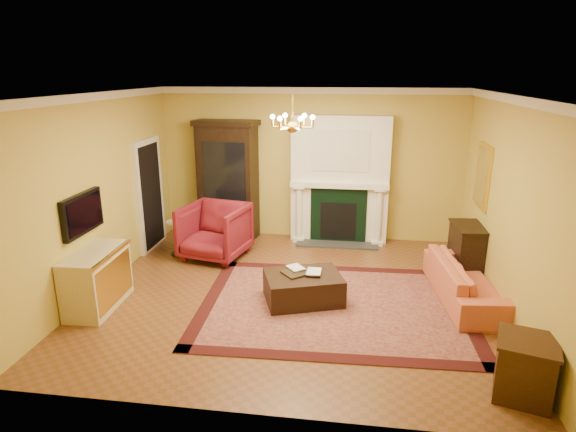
% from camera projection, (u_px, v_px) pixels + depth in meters
% --- Properties ---
extents(floor, '(6.00, 5.50, 0.02)m').
position_uv_depth(floor, '(292.00, 294.00, 7.43)').
color(floor, brown).
rests_on(floor, ground).
extents(ceiling, '(6.00, 5.50, 0.02)m').
position_uv_depth(ceiling, '(293.00, 93.00, 6.56)').
color(ceiling, white).
rests_on(ceiling, wall_back).
extents(wall_back, '(6.00, 0.02, 3.00)m').
position_uv_depth(wall_back, '(310.00, 165.00, 9.61)').
color(wall_back, gold).
rests_on(wall_back, floor).
extents(wall_front, '(6.00, 0.02, 3.00)m').
position_uv_depth(wall_front, '(253.00, 278.00, 4.38)').
color(wall_front, gold).
rests_on(wall_front, floor).
extents(wall_left, '(0.02, 5.50, 3.00)m').
position_uv_depth(wall_left, '(99.00, 193.00, 7.40)').
color(wall_left, gold).
rests_on(wall_left, floor).
extents(wall_right, '(0.02, 5.50, 3.00)m').
position_uv_depth(wall_right, '(509.00, 208.00, 6.59)').
color(wall_right, gold).
rests_on(wall_right, floor).
extents(fireplace, '(1.90, 0.70, 2.50)m').
position_uv_depth(fireplace, '(340.00, 183.00, 9.44)').
color(fireplace, white).
rests_on(fireplace, wall_back).
extents(crown_molding, '(6.00, 5.50, 0.12)m').
position_uv_depth(crown_molding, '(301.00, 95.00, 7.48)').
color(crown_molding, silver).
rests_on(crown_molding, ceiling).
extents(doorway, '(0.08, 1.05, 2.10)m').
position_uv_depth(doorway, '(150.00, 195.00, 9.13)').
color(doorway, silver).
rests_on(doorway, wall_left).
extents(tv_panel, '(0.09, 0.95, 0.58)m').
position_uv_depth(tv_panel, '(82.00, 214.00, 6.86)').
color(tv_panel, black).
rests_on(tv_panel, wall_left).
extents(gilt_mirror, '(0.06, 0.76, 1.05)m').
position_uv_depth(gilt_mirror, '(483.00, 176.00, 7.88)').
color(gilt_mirror, yellow).
rests_on(gilt_mirror, wall_right).
extents(chandelier, '(0.63, 0.55, 0.53)m').
position_uv_depth(chandelier, '(292.00, 123.00, 6.67)').
color(chandelier, gold).
rests_on(chandelier, ceiling).
extents(oriental_rug, '(3.99, 3.05, 0.02)m').
position_uv_depth(oriental_rug, '(334.00, 305.00, 7.05)').
color(oriental_rug, '#4B101B').
rests_on(oriental_rug, floor).
extents(china_cabinet, '(1.20, 0.67, 2.28)m').
position_uv_depth(china_cabinet, '(228.00, 183.00, 9.68)').
color(china_cabinet, black).
rests_on(china_cabinet, floor).
extents(wingback_armchair, '(1.26, 1.21, 1.10)m').
position_uv_depth(wingback_armchair, '(215.00, 229.00, 8.73)').
color(wingback_armchair, maroon).
rests_on(wingback_armchair, floor).
extents(pedestal_table, '(0.37, 0.37, 0.66)m').
position_uv_depth(pedestal_table, '(177.00, 235.00, 8.90)').
color(pedestal_table, black).
rests_on(pedestal_table, floor).
extents(commode, '(0.57, 1.16, 0.85)m').
position_uv_depth(commode, '(97.00, 280.00, 6.91)').
color(commode, beige).
rests_on(commode, floor).
extents(coral_sofa, '(0.81, 2.10, 0.80)m').
position_uv_depth(coral_sofa, '(467.00, 274.00, 7.15)').
color(coral_sofa, '#C75E3F').
rests_on(coral_sofa, floor).
extents(end_table, '(0.68, 0.68, 0.63)m').
position_uv_depth(end_table, '(524.00, 370.00, 5.01)').
color(end_table, '#341E0E').
rests_on(end_table, floor).
extents(console_table, '(0.49, 0.79, 0.85)m').
position_uv_depth(console_table, '(467.00, 252.00, 7.98)').
color(console_table, black).
rests_on(console_table, floor).
extents(leather_ottoman, '(1.29, 1.11, 0.41)m').
position_uv_depth(leather_ottoman, '(303.00, 288.00, 7.13)').
color(leather_ottoman, black).
rests_on(leather_ottoman, oriental_rug).
extents(ottoman_tray, '(0.53, 0.52, 0.03)m').
position_uv_depth(ottoman_tray, '(298.00, 272.00, 7.13)').
color(ottoman_tray, black).
rests_on(ottoman_tray, leather_ottoman).
extents(book_a, '(0.18, 0.14, 0.27)m').
position_uv_depth(book_a, '(290.00, 261.00, 7.15)').
color(book_a, gray).
rests_on(book_a, ottoman_tray).
extents(book_b, '(0.21, 0.02, 0.29)m').
position_uv_depth(book_b, '(307.00, 263.00, 7.07)').
color(book_b, gray).
rests_on(book_b, ottoman_tray).
extents(topiary_left, '(0.18, 0.18, 0.47)m').
position_uv_depth(topiary_left, '(306.00, 167.00, 9.41)').
color(topiary_left, gray).
rests_on(topiary_left, fireplace).
extents(topiary_right, '(0.15, 0.15, 0.41)m').
position_uv_depth(topiary_right, '(378.00, 171.00, 9.23)').
color(topiary_right, gray).
rests_on(topiary_right, fireplace).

